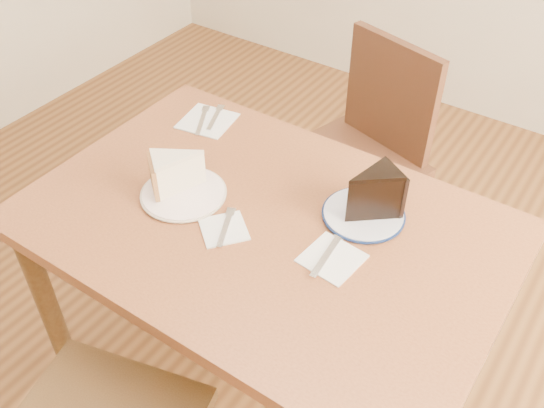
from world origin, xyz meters
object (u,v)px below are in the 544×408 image
at_px(plate_cream, 184,194).
at_px(chair_far, 357,157).
at_px(plate_navy, 363,214).
at_px(chocolate_cake, 370,196).
at_px(carrot_cake, 180,172).
at_px(table, 264,248).

bearing_deg(plate_cream, chair_far, 77.74).
relative_size(plate_navy, chocolate_cake, 1.55).
bearing_deg(carrot_cake, table, 44.45).
distance_m(chair_far, plate_cream, 0.78).
height_order(table, chair_far, chair_far).
bearing_deg(chair_far, table, 112.15).
height_order(chair_far, carrot_cake, chair_far).
distance_m(plate_cream, plate_navy, 0.47).
relative_size(plate_cream, carrot_cake, 1.63).
distance_m(chair_far, carrot_cake, 0.78).
bearing_deg(chair_far, plate_navy, 133.42).
relative_size(chair_far, plate_navy, 4.46).
distance_m(plate_cream, chocolate_cake, 0.48).
height_order(plate_navy, carrot_cake, carrot_cake).
xyz_separation_m(table, carrot_cake, (-0.25, -0.02, 0.16)).
bearing_deg(chocolate_cake, plate_cream, 54.55).
height_order(carrot_cake, chocolate_cake, chocolate_cake).
xyz_separation_m(table, chocolate_cake, (0.21, 0.15, 0.17)).
bearing_deg(chocolate_cake, plate_navy, 23.13).
bearing_deg(carrot_cake, plate_cream, -2.38).
xyz_separation_m(chair_far, carrot_cake, (-0.18, -0.70, 0.31)).
relative_size(chair_far, plate_cream, 4.15).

